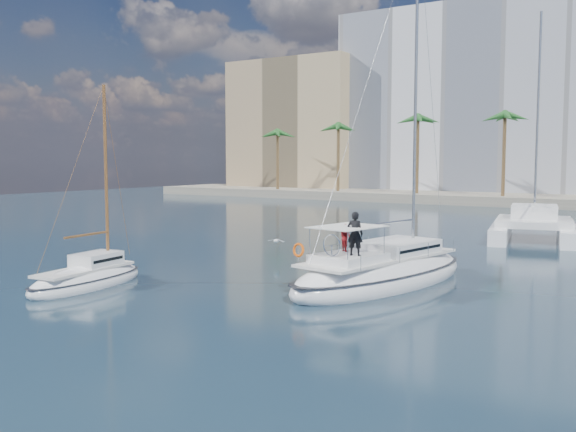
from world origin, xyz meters
The scene contains 10 objects.
ground centered at (0.00, 0.00, 0.00)m, with size 160.00×160.00×0.00m, color black.
quay centered at (0.00, 61.00, 0.60)m, with size 120.00×14.00×1.20m, color gray.
building_modern centered at (-12.00, 73.00, 14.00)m, with size 42.00×16.00×28.00m, color white.
building_tan_left centered at (-42.00, 69.00, 11.00)m, with size 22.00×14.00×22.00m, color tan.
palm_left centered at (-34.00, 57.00, 10.28)m, with size 3.60×3.60×12.30m.
palm_centre centered at (0.00, 57.00, 10.28)m, with size 3.60×3.60×12.30m.
main_sloop centered at (3.19, 2.62, 0.55)m, with size 6.05×12.68×18.07m.
small_sloop centered at (-7.98, -5.09, 0.38)m, with size 2.97×7.06×9.84m.
catamaran centered at (5.33, 24.19, 1.13)m, with size 7.81×12.23×16.61m.
seagull centered at (-5.50, 6.74, 1.01)m, with size 1.16×0.50×0.21m.
Camera 1 is at (15.44, -24.45, 5.86)m, focal length 40.00 mm.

